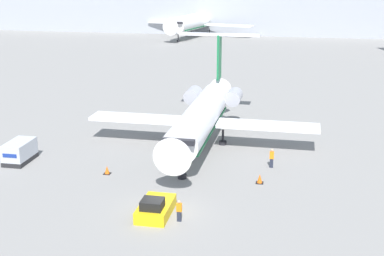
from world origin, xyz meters
name	(u,v)px	position (x,y,z in m)	size (l,w,h in m)	color
ground_plane	(161,216)	(0.00, 0.00, 0.00)	(600.00, 600.00, 0.00)	gray
terminal_building	(265,11)	(0.00, 120.00, 6.23)	(180.00, 16.80, 12.40)	#9EA3AD
airplane_main	(202,115)	(0.14, 17.04, 3.32)	(24.11, 25.37, 10.39)	white
pushback_tug	(155,208)	(-0.42, 0.07, 0.58)	(2.30, 4.22, 1.62)	yellow
luggage_cart	(20,152)	(-16.20, 8.77, 1.02)	(2.01, 3.67, 2.04)	#232326
worker_near_tug	(179,210)	(1.57, -0.62, 0.87)	(0.40, 0.24, 1.67)	#232838
worker_by_wing	(272,158)	(7.69, 11.84, 0.98)	(0.40, 0.26, 1.85)	#232838
traffic_cone_left	(107,170)	(-6.88, 7.35, 0.36)	(0.63, 0.63, 0.76)	black
traffic_cone_right	(260,179)	(6.88, 7.85, 0.39)	(0.65, 0.65, 0.82)	black
airplane_parked_far_right	(199,21)	(-17.03, 108.87, 4.14)	(30.14, 34.29, 11.34)	white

